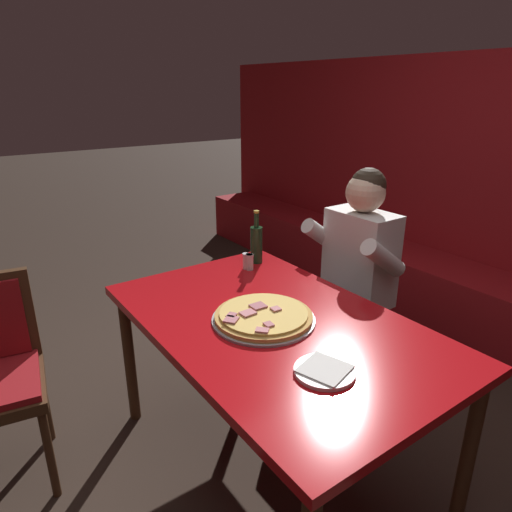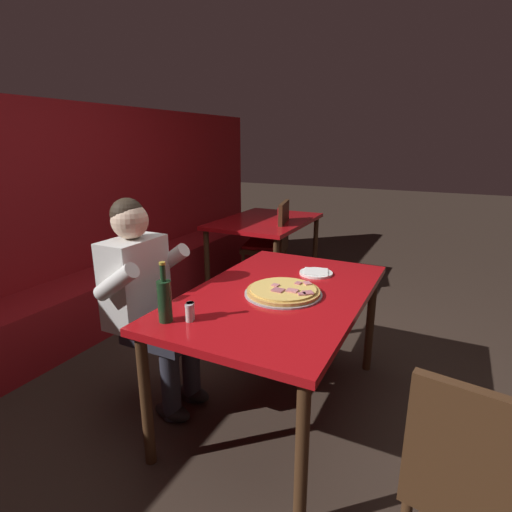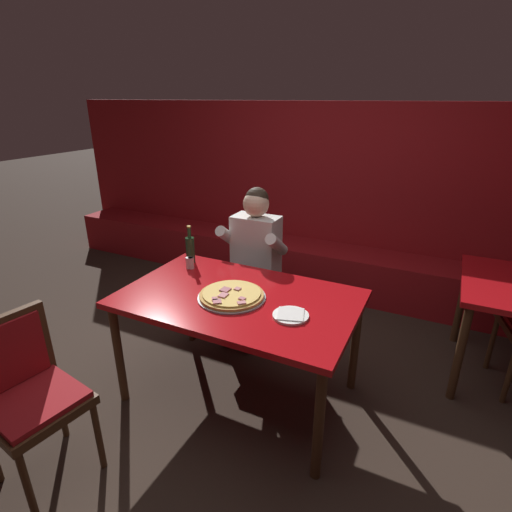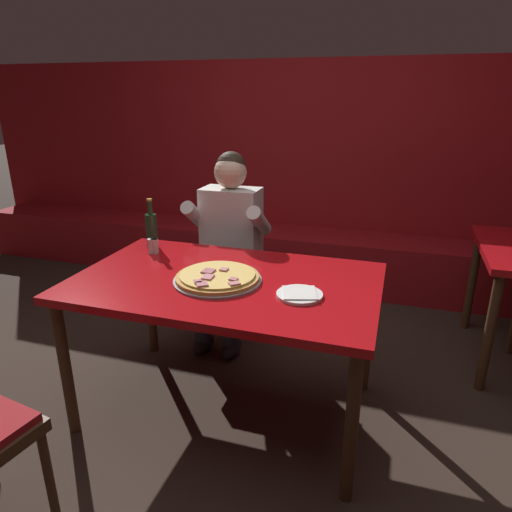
% 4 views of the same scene
% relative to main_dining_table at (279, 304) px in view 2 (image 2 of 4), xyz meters
% --- Properties ---
extents(ground_plane, '(24.00, 24.00, 0.00)m').
position_rel_main_dining_table_xyz_m(ground_plane, '(0.00, 0.00, -0.69)').
color(ground_plane, '#33261E').
extents(booth_wall_panel, '(6.80, 0.16, 1.90)m').
position_rel_main_dining_table_xyz_m(booth_wall_panel, '(0.00, 2.18, 0.26)').
color(booth_wall_panel, maroon).
rests_on(booth_wall_panel, ground_plane).
extents(booth_bench, '(6.46, 0.48, 0.46)m').
position_rel_main_dining_table_xyz_m(booth_bench, '(0.00, 1.86, -0.46)').
color(booth_bench, maroon).
rests_on(booth_bench, ground_plane).
extents(main_dining_table, '(1.49, 0.93, 0.76)m').
position_rel_main_dining_table_xyz_m(main_dining_table, '(0.00, 0.00, 0.00)').
color(main_dining_table, '#422816').
rests_on(main_dining_table, ground_plane).
extents(pizza, '(0.43, 0.43, 0.05)m').
position_rel_main_dining_table_xyz_m(pizza, '(-0.03, -0.04, 0.09)').
color(pizza, '#9E9EA3').
rests_on(pizza, main_dining_table).
extents(plate_white_paper, '(0.21, 0.21, 0.02)m').
position_rel_main_dining_table_xyz_m(plate_white_paper, '(0.39, -0.09, 0.08)').
color(plate_white_paper, white).
rests_on(plate_white_paper, main_dining_table).
extents(beer_bottle, '(0.07, 0.07, 0.29)m').
position_rel_main_dining_table_xyz_m(beer_bottle, '(-0.59, 0.33, 0.18)').
color(beer_bottle, '#19381E').
rests_on(beer_bottle, main_dining_table).
extents(shaker_red_pepper_flakes, '(0.04, 0.04, 0.09)m').
position_rel_main_dining_table_xyz_m(shaker_red_pepper_flakes, '(-0.54, 0.23, 0.11)').
color(shaker_red_pepper_flakes, silver).
rests_on(shaker_red_pepper_flakes, main_dining_table).
extents(shaker_parmesan, '(0.04, 0.04, 0.09)m').
position_rel_main_dining_table_xyz_m(shaker_parmesan, '(-0.52, 0.23, 0.11)').
color(shaker_parmesan, silver).
rests_on(shaker_parmesan, main_dining_table).
extents(shaker_oregano, '(0.04, 0.04, 0.09)m').
position_rel_main_dining_table_xyz_m(shaker_oregano, '(-0.52, 0.23, 0.11)').
color(shaker_oregano, silver).
rests_on(shaker_oregano, main_dining_table).
extents(diner_seated_blue_shirt, '(0.53, 0.53, 1.27)m').
position_rel_main_dining_table_xyz_m(diner_seated_blue_shirt, '(-0.27, 0.72, 0.02)').
color(diner_seated_blue_shirt, black).
rests_on(diner_seated_blue_shirt, ground_plane).
extents(dining_chair_far_left, '(0.53, 0.53, 0.98)m').
position_rel_main_dining_table_xyz_m(dining_chair_far_left, '(1.81, 0.86, -0.12)').
color(dining_chair_far_left, '#422816').
rests_on(dining_chair_far_left, ground_plane).
extents(dining_chair_near_right, '(0.50, 0.50, 0.92)m').
position_rel_main_dining_table_xyz_m(dining_chair_near_right, '(-0.70, -1.02, -0.14)').
color(dining_chair_near_right, '#422816').
rests_on(dining_chair_near_right, ground_plane).
extents(background_dining_table, '(1.29, 0.89, 0.76)m').
position_rel_main_dining_table_xyz_m(background_dining_table, '(1.91, 0.99, -0.01)').
color(background_dining_table, '#422816').
rests_on(background_dining_table, ground_plane).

